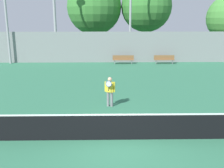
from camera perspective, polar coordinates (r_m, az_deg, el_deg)
ground_plane at (r=10.05m, az=1.31°, el=-12.01°), size 100.00×100.00×0.00m
tennis_net at (r=9.83m, az=1.33°, el=-9.30°), size 12.06×0.09×1.02m
tennis_player at (r=13.30m, az=-0.47°, el=-1.35°), size 0.54×0.46×1.54m
bench_courtside_near at (r=25.80m, az=2.47°, el=5.52°), size 2.08×0.40×0.84m
bench_courtside_far at (r=26.36m, az=11.31°, el=5.44°), size 2.02×0.40×0.84m
light_pole_near_left at (r=27.10m, az=-12.49°, el=16.34°), size 0.90×0.60×9.54m
back_fence at (r=26.60m, az=-0.23°, el=8.02°), size 26.44×0.06×3.07m
tree_green_tall at (r=32.58m, az=7.50°, el=16.37°), size 5.97×5.97×8.68m
tree_dark_dense at (r=32.35m, az=-3.91°, el=16.33°), size 6.43×6.43×8.83m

